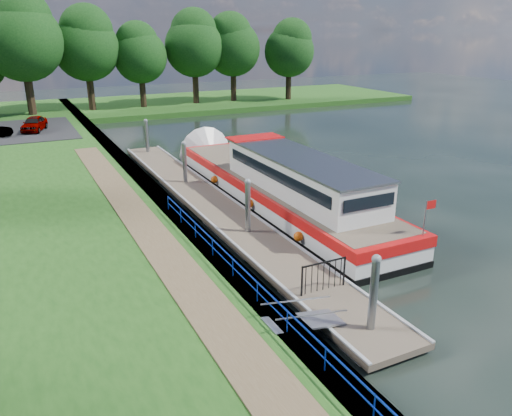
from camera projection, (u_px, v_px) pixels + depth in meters
name	position (u px, v px, depth m)	size (l,w,h in m)	color
ground	(360.00, 331.00, 16.29)	(160.00, 160.00, 0.00)	black
bank_edge	(157.00, 199.00, 27.75)	(1.10, 90.00, 0.78)	#473D2D
far_bank	(188.00, 103.00, 65.09)	(60.00, 18.00, 0.60)	#1E4C15
footpath	(159.00, 244.00, 20.93)	(1.60, 40.00, 0.05)	brown
blue_fence	(244.00, 274.00, 17.23)	(0.04, 18.04, 0.72)	#0C2DBF
pontoon	(213.00, 207.00, 27.20)	(2.50, 30.00, 0.56)	brown
mooring_piles	(212.00, 188.00, 26.83)	(0.30, 27.30, 3.55)	gray
gangway	(304.00, 321.00, 15.73)	(2.58, 1.00, 0.92)	#A5A8AD
gate_panel	(324.00, 272.00, 17.76)	(1.85, 0.05, 1.15)	black
barge	(272.00, 183.00, 28.23)	(4.36, 21.15, 4.78)	black
horizon_trees	(75.00, 43.00, 54.03)	(54.38, 10.03, 12.87)	#332316
car_a	(34.00, 124.00, 44.03)	(1.55, 3.85, 1.31)	#999999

